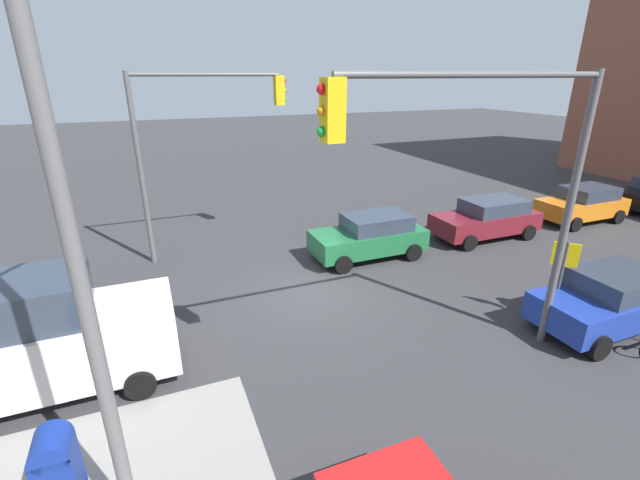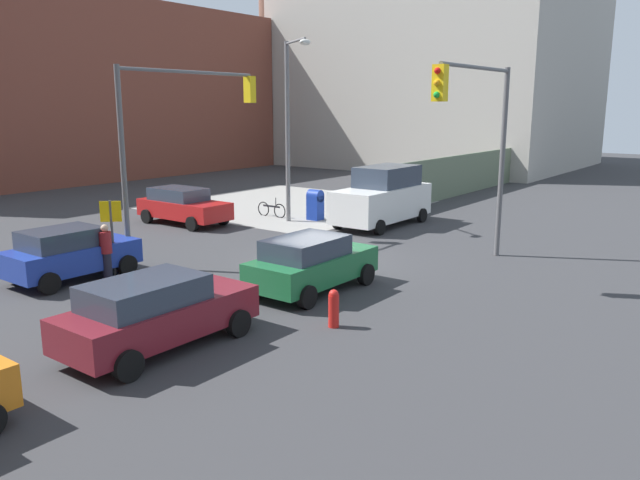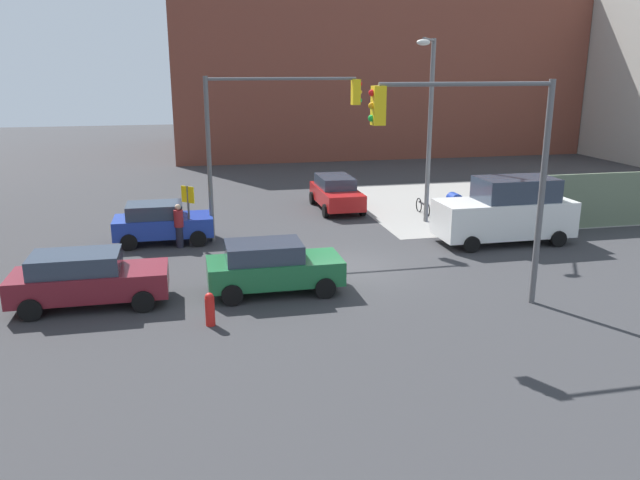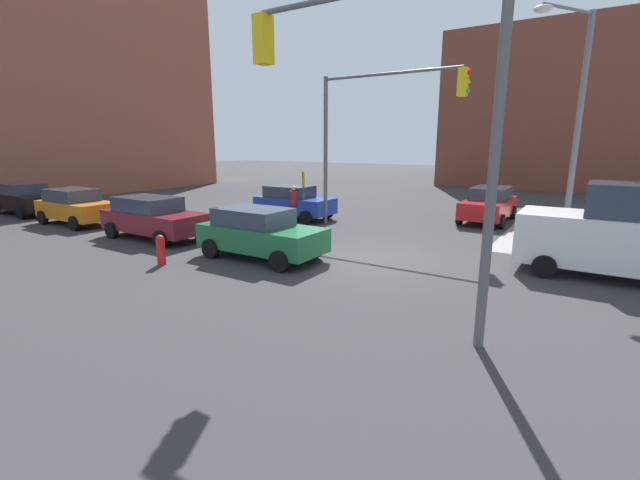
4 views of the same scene
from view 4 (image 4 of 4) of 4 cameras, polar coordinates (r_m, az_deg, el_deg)
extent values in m
plane|color=#333335|center=(14.10, 6.50, -2.36)|extent=(120.00, 120.00, 0.00)
cylinder|color=#59595B|center=(19.75, 0.75, 11.58)|extent=(0.18, 0.18, 6.50)
cylinder|color=#59595B|center=(18.54, 9.13, 21.05)|extent=(5.93, 0.12, 0.12)
cube|color=yellow|center=(17.47, 18.52, 19.35)|extent=(0.32, 0.36, 1.00)
sphere|color=red|center=(17.47, 19.20, 20.36)|extent=(0.18, 0.18, 0.18)
sphere|color=orange|center=(17.43, 19.12, 19.32)|extent=(0.18, 0.18, 0.18)
sphere|color=green|center=(17.39, 19.04, 18.28)|extent=(0.18, 0.18, 0.18)
cylinder|color=#59595B|center=(7.88, 22.15, 8.85)|extent=(0.18, 0.18, 6.50)
cube|color=yellow|center=(10.30, -7.57, 24.94)|extent=(0.32, 0.36, 1.00)
sphere|color=red|center=(10.48, -8.46, 26.49)|extent=(0.18, 0.18, 0.18)
sphere|color=orange|center=(10.41, -8.40, 24.78)|extent=(0.18, 0.18, 0.18)
sphere|color=green|center=(10.35, -8.34, 23.05)|extent=(0.18, 0.18, 0.18)
cylinder|color=slate|center=(18.04, 31.08, 12.07)|extent=(0.20, 0.20, 8.00)
cylinder|color=slate|center=(17.58, 30.27, 25.12)|extent=(1.35, 2.09, 0.10)
ellipsoid|color=silver|center=(16.63, 27.59, 25.67)|extent=(0.56, 0.36, 0.24)
cylinder|color=#4C4C4C|center=(19.99, -2.20, 5.69)|extent=(0.08, 0.08, 2.40)
cube|color=yellow|center=(19.90, -2.23, 8.12)|extent=(0.48, 0.48, 0.64)
cube|color=navy|center=(17.50, 32.94, 0.54)|extent=(0.56, 0.64, 1.15)
cylinder|color=navy|center=(17.41, 33.16, 2.39)|extent=(0.56, 0.64, 0.56)
cylinder|color=red|center=(13.99, -20.44, -1.52)|extent=(0.26, 0.26, 0.80)
sphere|color=red|center=(13.90, -20.57, 0.15)|extent=(0.24, 0.24, 0.24)
cube|color=orange|center=(22.64, -29.63, 3.57)|extent=(4.05, 1.80, 0.75)
cube|color=#2D3847|center=(22.85, -30.20, 5.23)|extent=(2.27, 1.58, 0.55)
cylinder|color=black|center=(21.94, -25.77, 2.74)|extent=(0.64, 0.22, 0.64)
cylinder|color=black|center=(21.08, -29.91, 1.94)|extent=(0.64, 0.22, 0.64)
cylinder|color=black|center=(24.32, -29.20, 3.25)|extent=(0.64, 0.22, 0.64)
cylinder|color=black|center=(23.54, -33.03, 2.54)|extent=(0.64, 0.22, 0.64)
cube|color=#1E6638|center=(13.91, -7.76, 0.34)|extent=(4.16, 1.80, 0.75)
cube|color=#2D3847|center=(14.01, -8.88, 3.10)|extent=(2.33, 1.58, 0.55)
cylinder|color=black|center=(13.86, -0.84, -1.18)|extent=(0.64, 0.22, 0.64)
cylinder|color=black|center=(12.46, -5.44, -2.85)|extent=(0.64, 0.22, 0.64)
cylinder|color=black|center=(15.57, -9.53, 0.20)|extent=(0.64, 0.22, 0.64)
cylinder|color=black|center=(14.33, -14.36, -1.12)|extent=(0.64, 0.22, 0.64)
cube|color=black|center=(27.29, -34.55, 4.29)|extent=(4.32, 1.80, 0.75)
cube|color=#2D3847|center=(27.55, -35.00, 5.66)|extent=(2.42, 1.58, 0.55)
cylinder|color=black|center=(26.37, -31.41, 3.62)|extent=(0.64, 0.22, 0.64)
cylinder|color=black|center=(25.65, -34.99, 2.98)|extent=(0.64, 0.22, 0.64)
cylinder|color=black|center=(29.03, -33.97, 3.99)|extent=(0.64, 0.22, 0.64)
cube|color=maroon|center=(17.91, -21.16, 2.37)|extent=(4.45, 1.80, 0.75)
cube|color=#2D3847|center=(18.10, -22.00, 4.49)|extent=(2.49, 1.58, 0.55)
cylinder|color=black|center=(17.36, -15.72, 1.19)|extent=(0.64, 0.22, 0.64)
cylinder|color=black|center=(16.26, -20.44, 0.10)|extent=(0.64, 0.22, 0.64)
cylinder|color=black|center=(19.70, -21.59, 2.11)|extent=(0.64, 0.22, 0.64)
cylinder|color=black|center=(18.74, -26.03, 1.19)|extent=(0.64, 0.22, 0.64)
cube|color=#1E389E|center=(21.18, -3.38, 4.70)|extent=(3.85, 1.80, 0.75)
cube|color=#2D3847|center=(21.28, -4.08, 6.49)|extent=(2.16, 1.58, 0.55)
cylinder|color=black|center=(21.25, 0.92, 3.72)|extent=(0.64, 0.22, 0.64)
cylinder|color=black|center=(19.76, -1.84, 3.03)|extent=(0.64, 0.22, 0.64)
cylinder|color=black|center=(22.72, -4.70, 4.27)|extent=(0.64, 0.22, 0.64)
cylinder|color=black|center=(21.34, -7.65, 3.65)|extent=(0.64, 0.22, 0.64)
cube|color=#B21919|center=(21.89, 21.51, 4.10)|extent=(1.80, 4.50, 0.75)
cube|color=#2D3847|center=(22.16, 21.84, 5.86)|extent=(1.58, 2.52, 0.55)
cylinder|color=black|center=(20.30, 23.03, 2.27)|extent=(0.22, 0.64, 0.64)
cylinder|color=black|center=(20.67, 18.12, 2.83)|extent=(0.22, 0.64, 0.64)
cylinder|color=black|center=(23.28, 24.37, 3.38)|extent=(0.22, 0.64, 0.64)
cylinder|color=black|center=(23.61, 20.06, 3.86)|extent=(0.22, 0.64, 0.64)
cube|color=white|center=(14.30, 35.73, -0.31)|extent=(5.40, 2.10, 1.40)
cylinder|color=black|center=(13.43, 27.72, -3.14)|extent=(0.64, 0.22, 0.64)
cylinder|color=black|center=(15.47, 28.49, -1.28)|extent=(0.64, 0.22, 0.64)
cylinder|color=maroon|center=(20.05, -3.50, 5.61)|extent=(0.36, 0.36, 0.66)
sphere|color=tan|center=(20.00, -3.52, 6.88)|extent=(0.23, 0.23, 0.23)
cylinder|color=#1E1E2D|center=(20.16, -3.47, 3.49)|extent=(0.28, 0.28, 0.84)
torus|color=black|center=(20.22, 31.24, 1.43)|extent=(0.05, 0.71, 0.71)
torus|color=black|center=(19.20, 31.12, 0.92)|extent=(0.05, 0.71, 0.71)
cube|color=black|center=(19.68, 31.24, 1.69)|extent=(0.04, 1.04, 0.08)
cylinder|color=black|center=(19.37, 31.29, 2.26)|extent=(0.04, 0.04, 0.40)
torus|color=black|center=(22.22, -1.11, 4.15)|extent=(0.71, 0.05, 0.71)
torus|color=black|center=(22.81, -3.28, 4.36)|extent=(0.71, 0.05, 0.71)
cube|color=black|center=(22.49, -2.22, 4.71)|extent=(1.04, 0.04, 0.08)
cylinder|color=black|center=(22.62, -2.80, 5.36)|extent=(0.04, 0.04, 0.40)
camera|label=1|loc=(23.43, 30.03, 17.82)|focal=24.00mm
camera|label=2|loc=(22.63, -59.47, 10.61)|focal=35.00mm
camera|label=3|loc=(14.34, -95.09, 11.83)|focal=35.00mm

